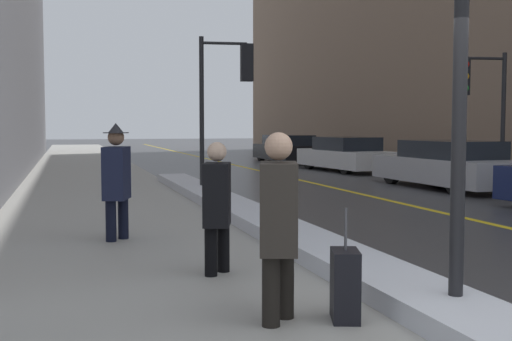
# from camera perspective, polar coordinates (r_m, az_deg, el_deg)

# --- Properties ---
(sidewalk_slab) EXTENTS (4.00, 80.00, 0.01)m
(sidewalk_slab) POSITION_cam_1_polar(r_m,az_deg,el_deg) (18.99, -14.16, -1.05)
(sidewalk_slab) COLOR #9E9B93
(sidewalk_slab) RESTS_ON ground
(road_centre_stripe) EXTENTS (0.16, 80.00, 0.00)m
(road_centre_stripe) POSITION_cam_1_polar(r_m,az_deg,el_deg) (20.14, 3.16, -0.67)
(road_centre_stripe) COLOR gold
(road_centre_stripe) RESTS_ON ground
(snow_bank_curb) EXTENTS (0.82, 16.73, 0.20)m
(snow_bank_curb) POSITION_cam_1_polar(r_m,az_deg,el_deg) (11.28, -0.96, -3.79)
(snow_bank_curb) COLOR silver
(snow_bank_curb) RESTS_ON ground
(traffic_light_near) EXTENTS (1.31, 0.33, 3.76)m
(traffic_light_near) POSITION_cam_1_polar(r_m,az_deg,el_deg) (15.63, -2.36, 7.97)
(traffic_light_near) COLOR black
(traffic_light_near) RESTS_ON ground
(traffic_light_far) EXTENTS (1.31, 0.33, 3.43)m
(traffic_light_far) POSITION_cam_1_polar(r_m,az_deg,el_deg) (16.68, 19.12, 6.65)
(traffic_light_far) COLOR black
(traffic_light_far) RESTS_ON ground
(pedestrian_with_shoulder_bag) EXTENTS (0.44, 0.74, 1.57)m
(pedestrian_with_shoulder_bag) POSITION_cam_1_polar(r_m,az_deg,el_deg) (5.24, 2.01, -4.27)
(pedestrian_with_shoulder_bag) COLOR black
(pedestrian_with_shoulder_bag) RESTS_ON ground
(pedestrian_trailing) EXTENTS (0.40, 0.53, 1.45)m
(pedestrian_trailing) POSITION_cam_1_polar(r_m,az_deg,el_deg) (6.96, -3.48, -2.77)
(pedestrian_trailing) COLOR black
(pedestrian_trailing) RESTS_ON ground
(pedestrian_in_fedora) EXTENTS (0.44, 0.75, 1.67)m
(pedestrian_in_fedora) POSITION_cam_1_polar(r_m,az_deg,el_deg) (9.23, -12.27, -0.57)
(pedestrian_in_fedora) COLOR black
(pedestrian_in_fedora) RESTS_ON ground
(parked_car_silver) EXTENTS (1.93, 4.92, 1.25)m
(parked_car_silver) POSITION_cam_1_polar(r_m,az_deg,el_deg) (17.56, 16.73, 0.45)
(parked_car_silver) COLOR #B2B2B7
(parked_car_silver) RESTS_ON ground
(parked_car_white) EXTENTS (2.09, 4.72, 1.24)m
(parked_car_white) POSITION_cam_1_polar(r_m,az_deg,el_deg) (23.50, 7.94, 1.39)
(parked_car_white) COLOR silver
(parked_car_white) RESTS_ON ground
(parked_car_black) EXTENTS (1.82, 4.82, 1.23)m
(parked_car_black) POSITION_cam_1_polar(r_m,az_deg,el_deg) (28.82, 2.81, 1.89)
(parked_car_black) COLOR black
(parked_car_black) RESTS_ON ground
(rolling_suitcase) EXTENTS (0.32, 0.41, 0.95)m
(rolling_suitcase) POSITION_cam_1_polar(r_m,az_deg,el_deg) (5.44, 7.92, -10.10)
(rolling_suitcase) COLOR black
(rolling_suitcase) RESTS_ON ground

